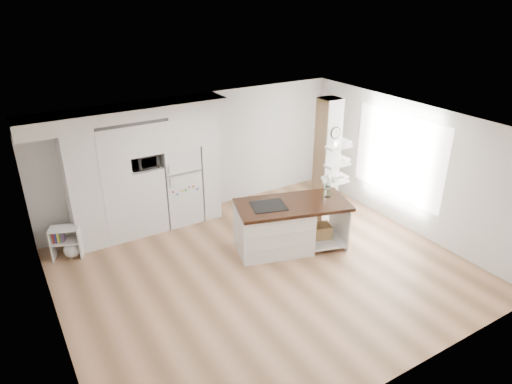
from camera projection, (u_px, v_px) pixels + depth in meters
floor at (266, 271)px, 8.38m from camera, size 7.00×6.00×0.01m
room at (267, 179)px, 7.61m from camera, size 7.04×6.04×2.72m
cabinet_wall at (135, 165)px, 9.15m from camera, size 4.00×0.71×2.70m
refrigerator at (180, 184)px, 9.86m from camera, size 0.78×0.69×1.75m
column at (332, 160)px, 9.81m from camera, size 0.69×0.90×2.70m
window at (398, 156)px, 9.62m from camera, size 0.00×2.40×2.40m
pendant_light at (340, 144)px, 8.41m from camera, size 0.12×0.12×0.10m
kitchen_island at (280, 226)px, 8.90m from camera, size 2.36×1.60×1.54m
bookshelf at (68, 244)px, 8.71m from camera, size 0.62×0.49×0.64m
floor_plant_a at (326, 198)px, 10.65m from camera, size 0.30×0.24×0.53m
floor_plant_b at (318, 184)px, 11.49m from camera, size 0.31×0.31×0.42m
microwave at (143, 161)px, 9.17m from camera, size 0.54×0.37×0.30m
shelf_plant at (336, 149)px, 9.99m from camera, size 0.27×0.23×0.30m
decor_bowl at (335, 180)px, 9.74m from camera, size 0.22×0.22×0.05m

